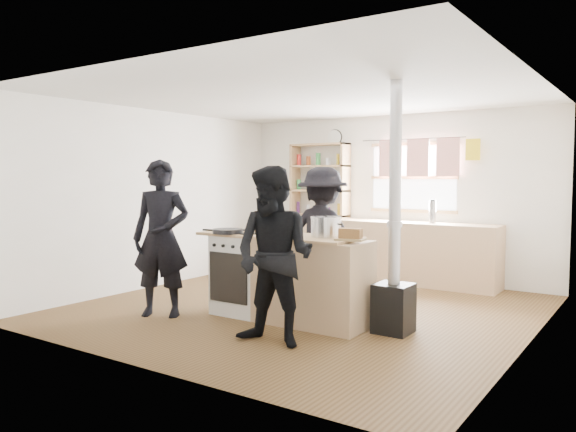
# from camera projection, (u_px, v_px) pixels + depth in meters

# --- Properties ---
(ground) EXTENTS (5.00, 5.00, 0.01)m
(ground) POSITION_uv_depth(u_px,v_px,m) (304.00, 309.00, 6.66)
(ground) COLOR brown
(ground) RESTS_ON ground
(back_counter) EXTENTS (3.40, 0.55, 0.90)m
(back_counter) POSITION_uv_depth(u_px,v_px,m) (383.00, 250.00, 8.46)
(back_counter) COLOR tan
(back_counter) RESTS_ON ground
(shelving_unit) EXTENTS (1.00, 0.28, 1.20)m
(shelving_unit) POSITION_uv_depth(u_px,v_px,m) (320.00, 180.00, 9.16)
(shelving_unit) COLOR tan
(shelving_unit) RESTS_ON back_counter
(thermos) EXTENTS (0.10, 0.10, 0.32)m
(thermos) POSITION_uv_depth(u_px,v_px,m) (433.00, 212.00, 8.00)
(thermos) COLOR silver
(thermos) RESTS_ON back_counter
(cooking_island) EXTENTS (1.97, 0.64, 0.93)m
(cooking_island) POSITION_uv_depth(u_px,v_px,m) (289.00, 278.00, 6.09)
(cooking_island) COLOR silver
(cooking_island) RESTS_ON ground
(skillet_greens) EXTENTS (0.36, 0.36, 0.05)m
(skillet_greens) POSITION_uv_depth(u_px,v_px,m) (228.00, 231.00, 6.25)
(skillet_greens) COLOR black
(skillet_greens) RESTS_ON cooking_island
(roast_tray) EXTENTS (0.45, 0.39, 0.07)m
(roast_tray) POSITION_uv_depth(u_px,v_px,m) (283.00, 231.00, 6.17)
(roast_tray) COLOR silver
(roast_tray) RESTS_ON cooking_island
(stockpot_stove) EXTENTS (0.20, 0.20, 0.17)m
(stockpot_stove) POSITION_uv_depth(u_px,v_px,m) (274.00, 225.00, 6.43)
(stockpot_stove) COLOR #BCBCBE
(stockpot_stove) RESTS_ON cooking_island
(stockpot_counter) EXTENTS (0.32, 0.32, 0.24)m
(stockpot_counter) POSITION_uv_depth(u_px,v_px,m) (326.00, 227.00, 5.89)
(stockpot_counter) COLOR silver
(stockpot_counter) RESTS_ON cooking_island
(bread_board) EXTENTS (0.31, 0.25, 0.12)m
(bread_board) POSITION_uv_depth(u_px,v_px,m) (350.00, 235.00, 5.56)
(bread_board) COLOR tan
(bread_board) RESTS_ON cooking_island
(flue_heater) EXTENTS (0.35, 0.35, 2.50)m
(flue_heater) POSITION_uv_depth(u_px,v_px,m) (394.00, 268.00, 5.58)
(flue_heater) COLOR black
(flue_heater) RESTS_ON ground
(person_near_left) EXTENTS (0.76, 0.67, 1.75)m
(person_near_left) POSITION_uv_depth(u_px,v_px,m) (161.00, 238.00, 6.26)
(person_near_left) COLOR black
(person_near_left) RESTS_ON ground
(person_near_right) EXTENTS (0.86, 0.69, 1.66)m
(person_near_right) POSITION_uv_depth(u_px,v_px,m) (274.00, 256.00, 5.16)
(person_near_right) COLOR black
(person_near_right) RESTS_ON ground
(person_far) EXTENTS (1.11, 0.66, 1.68)m
(person_far) POSITION_uv_depth(u_px,v_px,m) (323.00, 236.00, 6.86)
(person_far) COLOR black
(person_far) RESTS_ON ground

